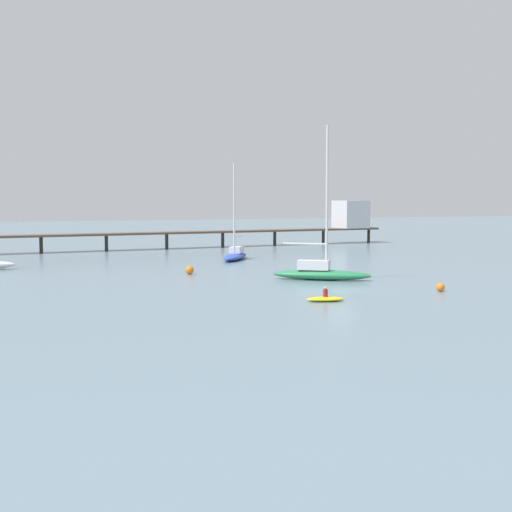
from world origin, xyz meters
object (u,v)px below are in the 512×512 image
sailboat_green (320,271)px  mooring_buoy_mid (190,270)px  dinghy_yellow (325,299)px  sailboat_blue (235,254)px  mooring_buoy_outer (440,287)px  pier (279,222)px

sailboat_green → mooring_buoy_mid: (-9.90, 9.72, -0.45)m
dinghy_yellow → mooring_buoy_mid: dinghy_yellow is taller
sailboat_blue → dinghy_yellow: sailboat_blue is taller
sailboat_green → mooring_buoy_outer: bearing=-65.9°
dinghy_yellow → sailboat_green: bearing=64.0°
pier → mooring_buoy_mid: pier is taller
sailboat_blue → dinghy_yellow: (-7.12, -37.60, -0.53)m
mooring_buoy_mid → mooring_buoy_outer: bearing=-54.7°
mooring_buoy_mid → pier: bearing=54.7°
pier → mooring_buoy_outer: (-12.37, -60.12, -3.51)m
dinghy_yellow → mooring_buoy_outer: bearing=7.4°
pier → dinghy_yellow: pier is taller
sailboat_blue → mooring_buoy_outer: sailboat_blue is taller
pier → dinghy_yellow: size_ratio=24.82×
sailboat_blue → mooring_buoy_mid: sailboat_blue is taller
mooring_buoy_outer → mooring_buoy_mid: bearing=125.3°
sailboat_blue → mooring_buoy_outer: 36.37m
dinghy_yellow → mooring_buoy_mid: (-3.51, 22.82, 0.22)m
pier → sailboat_blue: 29.50m
sailboat_green → mooring_buoy_mid: size_ratio=16.91×
dinghy_yellow → pier: bearing=68.8°
sailboat_blue → dinghy_yellow: size_ratio=3.90×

